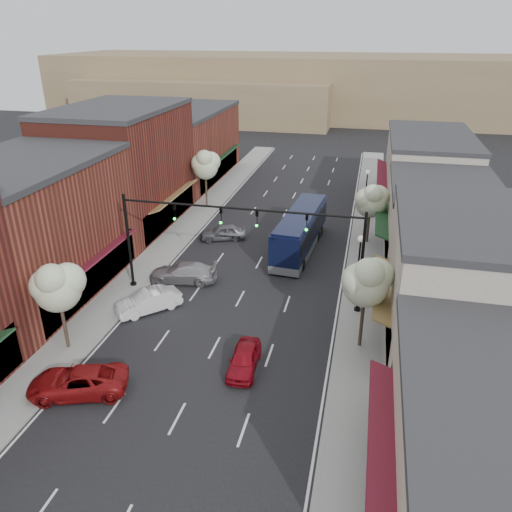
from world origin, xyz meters
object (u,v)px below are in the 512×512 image
Objects in this scene: tree_right_near at (367,280)px; parked_car_c at (183,273)px; signal_mast_left at (159,230)px; tree_right_far at (372,200)px; parked_car_d at (223,232)px; lamp_post_near at (359,255)px; tree_left_near at (57,285)px; tree_left_far at (205,164)px; lamp_post_far at (367,184)px; parked_car_b at (149,301)px; red_hatchback at (244,359)px; parked_car_a at (78,382)px; signal_mast_right at (325,245)px; coach_bus at (300,230)px.

parked_car_c is at bearing 156.72° from tree_right_near.
tree_right_near is at bearing -16.19° from signal_mast_left.
tree_right_far is 13.12m from parked_car_d.
lamp_post_near is (-0.55, -9.44, -0.99)m from tree_right_far.
tree_left_far is at bearing 90.00° from tree_left_near.
tree_left_near is at bearing -119.78° from lamp_post_far.
parked_car_b is (-13.82, 1.14, -3.74)m from tree_right_near.
red_hatchback is 8.68m from parked_car_a.
signal_mast_right is at bearing -102.85° from tree_right_far.
parked_car_a is 8.43m from parked_car_b.
tree_left_far is (-16.60, 22.00, 0.15)m from tree_right_near.
coach_bus is at bearing 126.60° from lamp_post_near.
tree_left_near is at bearing -108.10° from signal_mast_left.
signal_mast_right is 1.44× the size of tree_left_near.
tree_left_near is 0.51× the size of coach_bus.
tree_right_far is 20.56m from parked_car_b.
lamp_post_far reaches higher than parked_car_c.
tree_right_far is (2.73, 11.95, -0.63)m from signal_mast_right.
signal_mast_left is at bearing -127.72° from coach_bus.
tree_right_far is (13.97, 11.95, -0.63)m from signal_mast_left.
lamp_post_far is 11.93m from coach_bus.
lamp_post_near reaches higher than parked_car_c.
coach_bus is (-5.01, -10.75, -1.25)m from lamp_post_far.
tree_left_near is at bearing -149.86° from signal_mast_right.
lamp_post_near and lamp_post_far have the same top height.
tree_right_near is 17.08m from tree_left_near.
tree_right_far reaches higher than parked_car_b.
parked_car_a is (-8.38, -20.60, -1.06)m from coach_bus.
lamp_post_far is at bearing 56.14° from signal_mast_left.
lamp_post_near is 14.35m from parked_car_d.
signal_mast_right is 12.12m from parked_car_b.
signal_mast_right is 1.51× the size of tree_right_far.
tree_right_far reaches higher than parked_car_c.
signal_mast_left is at bearing 161.91° from parked_car_a.
parked_car_c reaches higher than parked_car_a.
parked_car_c is at bearing -141.65° from tree_right_far.
parked_car_c is at bearing -129.97° from coach_bus.
lamp_post_near reaches higher than red_hatchback.
lamp_post_far reaches higher than coach_bus.
parked_car_c reaches higher than red_hatchback.
tree_right_far is at bearing 78.68° from parked_car_d.
parked_car_c is at bearing 70.03° from tree_left_near.
tree_left_far is (-0.00, 26.00, 0.38)m from tree_left_near.
parked_car_c is 1.24× the size of parked_car_d.
tree_left_near is 20.67m from coach_bus.
signal_mast_right reaches higher than tree_right_far.
lamp_post_far is 26.59m from parked_car_b.
parked_car_b is (-13.28, -22.92, -2.30)m from lamp_post_far.
parked_car_a is (-13.93, -7.29, -3.76)m from tree_right_near.
lamp_post_near is 1.00× the size of lamp_post_far.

